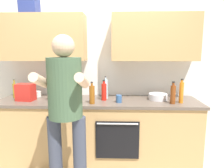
{
  "coord_description": "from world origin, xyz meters",
  "views": [
    {
      "loc": [
        0.3,
        -2.69,
        1.58
      ],
      "look_at": [
        0.2,
        -0.1,
        1.15
      ],
      "focal_mm": 31.49,
      "sensor_mm": 36.0,
      "label": 1
    }
  ],
  "objects_px": {
    "mixing_bowl": "(158,97)",
    "person_standing": "(66,106)",
    "bottle_vinegar": "(173,94)",
    "bottle_juice": "(181,92)",
    "bottle_soda": "(58,94)",
    "bottle_water": "(106,89)",
    "bottle_syrup": "(92,95)",
    "potted_herb": "(53,91)",
    "cup_coffee": "(38,94)",
    "cup_tea": "(119,99)",
    "grocery_bag_crisps": "(26,92)",
    "bottle_hotsauce": "(104,91)",
    "bottle_oil": "(15,90)"
  },
  "relations": [
    {
      "from": "bottle_vinegar",
      "to": "grocery_bag_crisps",
      "type": "distance_m",
      "value": 2.02
    },
    {
      "from": "bottle_water",
      "to": "mixing_bowl",
      "type": "xyz_separation_m",
      "value": [
        0.75,
        -0.05,
        -0.1
      ]
    },
    {
      "from": "bottle_juice",
      "to": "person_standing",
      "type": "bearing_deg",
      "value": -153.6
    },
    {
      "from": "bottle_soda",
      "to": "bottle_juice",
      "type": "distance_m",
      "value": 1.65
    },
    {
      "from": "potted_herb",
      "to": "cup_tea",
      "type": "bearing_deg",
      "value": -6.97
    },
    {
      "from": "bottle_syrup",
      "to": "grocery_bag_crisps",
      "type": "xyz_separation_m",
      "value": [
        -0.95,
        0.14,
        -0.0
      ]
    },
    {
      "from": "bottle_syrup",
      "to": "potted_herb",
      "type": "xyz_separation_m",
      "value": [
        -0.58,
        0.19,
        0.0
      ]
    },
    {
      "from": "bottle_syrup",
      "to": "grocery_bag_crisps",
      "type": "distance_m",
      "value": 0.96
    },
    {
      "from": "person_standing",
      "to": "mixing_bowl",
      "type": "bearing_deg",
      "value": 37.91
    },
    {
      "from": "bottle_syrup",
      "to": "potted_herb",
      "type": "relative_size",
      "value": 1.25
    },
    {
      "from": "bottle_water",
      "to": "bottle_soda",
      "type": "distance_m",
      "value": 0.68
    },
    {
      "from": "bottle_syrup",
      "to": "cup_coffee",
      "type": "distance_m",
      "value": 0.94
    },
    {
      "from": "person_standing",
      "to": "bottle_juice",
      "type": "bearing_deg",
      "value": 26.4
    },
    {
      "from": "bottle_oil",
      "to": "grocery_bag_crisps",
      "type": "xyz_separation_m",
      "value": [
        0.24,
        -0.16,
        0.01
      ]
    },
    {
      "from": "bottle_oil",
      "to": "mixing_bowl",
      "type": "xyz_separation_m",
      "value": [
        2.1,
        -0.04,
        -0.07
      ]
    },
    {
      "from": "cup_tea",
      "to": "mixing_bowl",
      "type": "relative_size",
      "value": 0.38
    },
    {
      "from": "bottle_water",
      "to": "bottle_vinegar",
      "type": "relative_size",
      "value": 1.1
    },
    {
      "from": "person_standing",
      "to": "bottle_water",
      "type": "xyz_separation_m",
      "value": [
        0.35,
        0.91,
        0.01
      ]
    },
    {
      "from": "cup_coffee",
      "to": "potted_herb",
      "type": "relative_size",
      "value": 0.38
    },
    {
      "from": "bottle_juice",
      "to": "bottle_vinegar",
      "type": "bearing_deg",
      "value": -160.73
    },
    {
      "from": "bottle_oil",
      "to": "cup_tea",
      "type": "height_order",
      "value": "bottle_oil"
    },
    {
      "from": "cup_tea",
      "to": "grocery_bag_crisps",
      "type": "height_order",
      "value": "grocery_bag_crisps"
    },
    {
      "from": "bottle_syrup",
      "to": "potted_herb",
      "type": "height_order",
      "value": "bottle_syrup"
    },
    {
      "from": "bottle_oil",
      "to": "grocery_bag_crisps",
      "type": "relative_size",
      "value": 1.17
    },
    {
      "from": "mixing_bowl",
      "to": "potted_herb",
      "type": "xyz_separation_m",
      "value": [
        -1.49,
        -0.07,
        0.08
      ]
    },
    {
      "from": "bottle_juice",
      "to": "mixing_bowl",
      "type": "distance_m",
      "value": 0.34
    },
    {
      "from": "bottle_vinegar",
      "to": "bottle_juice",
      "type": "relative_size",
      "value": 0.91
    },
    {
      "from": "bottle_soda",
      "to": "bottle_oil",
      "type": "distance_m",
      "value": 0.76
    },
    {
      "from": "mixing_bowl",
      "to": "person_standing",
      "type": "bearing_deg",
      "value": -142.09
    },
    {
      "from": "bottle_soda",
      "to": "person_standing",
      "type": "bearing_deg",
      "value": -66.45
    },
    {
      "from": "bottle_oil",
      "to": "mixing_bowl",
      "type": "relative_size",
      "value": 1.04
    },
    {
      "from": "bottle_oil",
      "to": "bottle_soda",
      "type": "bearing_deg",
      "value": -18.31
    },
    {
      "from": "bottle_oil",
      "to": "bottle_hotsauce",
      "type": "bearing_deg",
      "value": -4.2
    },
    {
      "from": "bottle_soda",
      "to": "bottle_juice",
      "type": "relative_size",
      "value": 0.84
    },
    {
      "from": "bottle_syrup",
      "to": "bottle_soda",
      "type": "relative_size",
      "value": 1.07
    },
    {
      "from": "bottle_hotsauce",
      "to": "bottle_oil",
      "type": "height_order",
      "value": "bottle_hotsauce"
    },
    {
      "from": "bottle_water",
      "to": "bottle_hotsauce",
      "type": "relative_size",
      "value": 1.12
    },
    {
      "from": "person_standing",
      "to": "bottle_syrup",
      "type": "relative_size",
      "value": 5.96
    },
    {
      "from": "person_standing",
      "to": "cup_tea",
      "type": "height_order",
      "value": "person_standing"
    },
    {
      "from": "cup_tea",
      "to": "bottle_soda",
      "type": "bearing_deg",
      "value": -178.75
    },
    {
      "from": "bottle_vinegar",
      "to": "bottle_soda",
      "type": "xyz_separation_m",
      "value": [
        -1.53,
        0.02,
        -0.01
      ]
    },
    {
      "from": "potted_herb",
      "to": "bottle_oil",
      "type": "bearing_deg",
      "value": 170.18
    },
    {
      "from": "bottle_juice",
      "to": "potted_herb",
      "type": "height_order",
      "value": "bottle_juice"
    },
    {
      "from": "bottle_vinegar",
      "to": "cup_coffee",
      "type": "distance_m",
      "value": 1.96
    },
    {
      "from": "cup_coffee",
      "to": "mixing_bowl",
      "type": "bearing_deg",
      "value": -3.28
    },
    {
      "from": "mixing_bowl",
      "to": "bottle_water",
      "type": "bearing_deg",
      "value": 175.99
    },
    {
      "from": "cup_tea",
      "to": "mixing_bowl",
      "type": "xyz_separation_m",
      "value": [
        0.56,
        0.18,
        -0.01
      ]
    },
    {
      "from": "cup_coffee",
      "to": "grocery_bag_crisps",
      "type": "distance_m",
      "value": 0.25
    },
    {
      "from": "bottle_syrup",
      "to": "bottle_vinegar",
      "type": "distance_m",
      "value": 1.06
    },
    {
      "from": "mixing_bowl",
      "to": "grocery_bag_crisps",
      "type": "bearing_deg",
      "value": -176.41
    }
  ]
}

